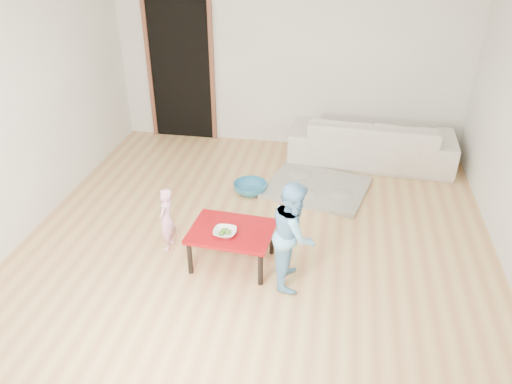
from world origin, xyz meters
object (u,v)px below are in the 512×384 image
(child_pink, at_px, (166,219))
(bowl, at_px, (225,232))
(sofa, at_px, (371,140))
(child_blue, at_px, (294,234))
(red_table, at_px, (232,246))
(basin, at_px, (250,188))

(child_pink, bearing_deg, bowl, 72.03)
(sofa, xyz_separation_m, child_blue, (-0.78, -2.74, 0.21))
(red_table, height_order, basin, red_table)
(red_table, height_order, child_pink, child_pink)
(sofa, bearing_deg, child_pink, 51.60)
(child_blue, bearing_deg, basin, 20.13)
(bowl, bearing_deg, basin, 91.60)
(sofa, distance_m, child_pink, 3.24)
(bowl, bearing_deg, sofa, 61.74)
(sofa, height_order, child_blue, child_blue)
(red_table, xyz_separation_m, basin, (-0.09, 1.43, -0.14))
(child_pink, relative_size, child_blue, 0.66)
(sofa, bearing_deg, bowl, 64.25)
(basin, bearing_deg, sofa, 38.03)
(basin, bearing_deg, child_pink, -116.26)
(sofa, xyz_separation_m, child_pink, (-2.12, -2.45, 0.02))
(sofa, height_order, basin, sofa)
(child_pink, relative_size, basin, 1.65)
(red_table, distance_m, child_blue, 0.72)
(bowl, distance_m, basin, 1.57)
(basin, bearing_deg, red_table, -86.58)
(bowl, distance_m, child_pink, 0.72)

